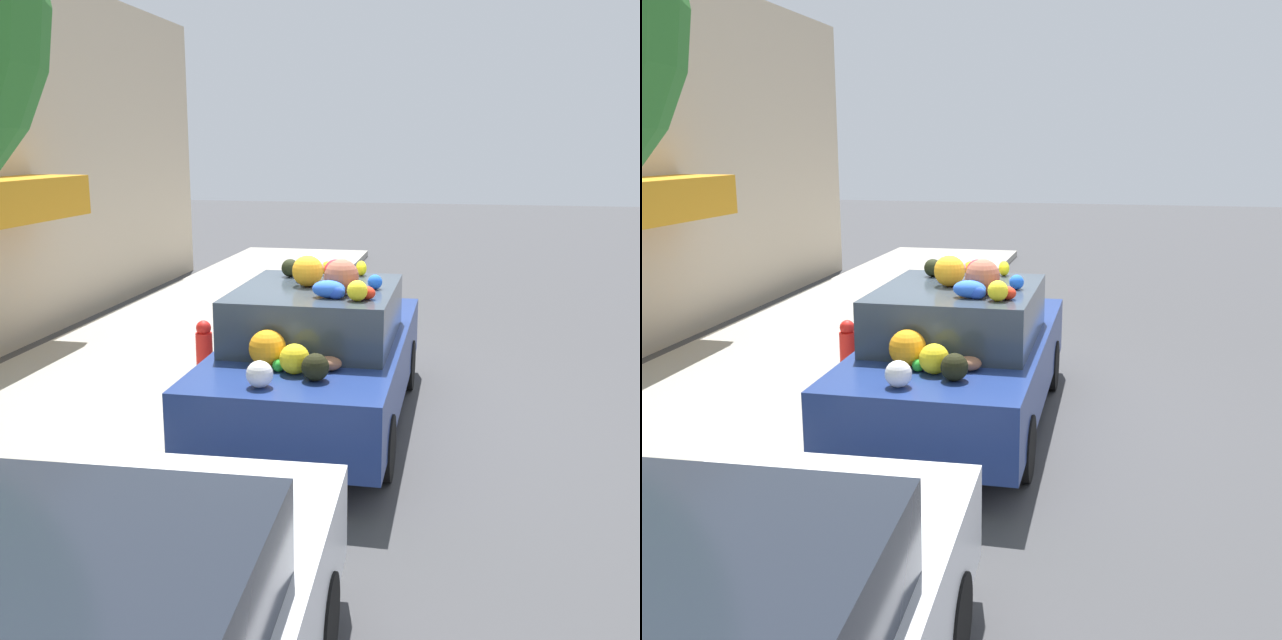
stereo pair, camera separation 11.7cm
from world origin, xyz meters
TOP-DOWN VIEW (x-y plane):
  - ground_plane at (0.00, 0.00)m, footprint 60.00×60.00m
  - sidewalk_curb at (0.00, 2.70)m, footprint 24.00×3.20m
  - fire_hydrant at (0.79, 1.54)m, footprint 0.20×0.20m
  - art_car at (-0.05, -0.03)m, footprint 4.14×1.82m

SIDE VIEW (x-z plane):
  - ground_plane at x=0.00m, z-range 0.00..0.00m
  - sidewalk_curb at x=0.00m, z-range 0.00..0.15m
  - fire_hydrant at x=0.79m, z-range 0.15..0.85m
  - art_car at x=-0.05m, z-range -0.13..1.69m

